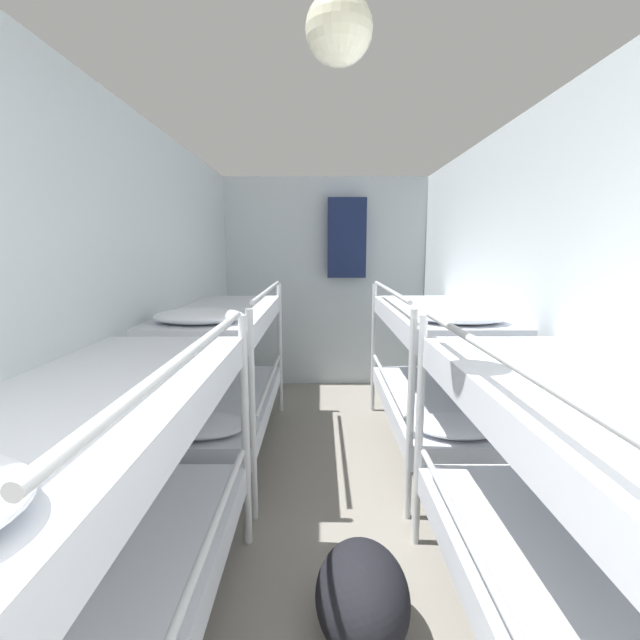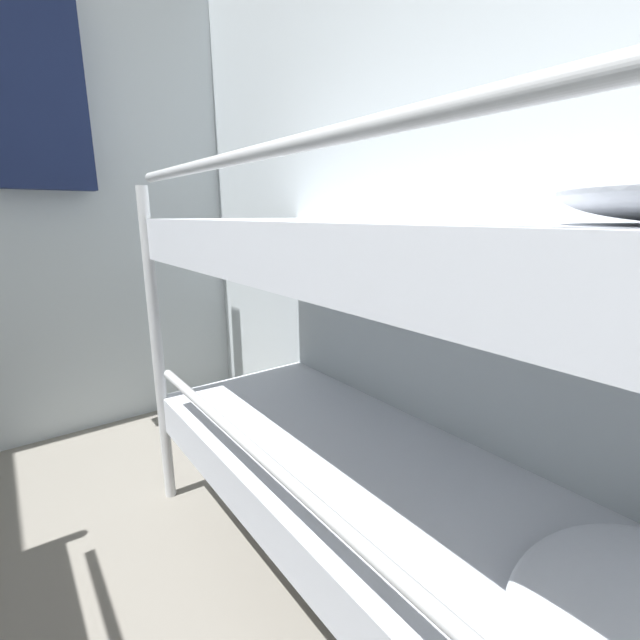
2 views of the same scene
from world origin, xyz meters
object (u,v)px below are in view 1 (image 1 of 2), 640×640
object	(u,v)px
bunk_stack_left_near	(84,530)
bunk_stack_right_far	(432,363)
bunk_stack_left_far	(224,363)
bunk_stack_right_near	(597,529)
duffel_bag	(362,596)
hanging_coat	(346,238)

from	to	relation	value
bunk_stack_left_near	bunk_stack_right_far	xyz separation A→B (m)	(1.64, 2.02, 0.00)
bunk_stack_left_far	bunk_stack_right_far	bearing A→B (deg)	0.00
bunk_stack_left_near	bunk_stack_left_far	xyz separation A→B (m)	(0.00, 2.02, 0.00)
bunk_stack_right_near	duffel_bag	xyz separation A→B (m)	(-0.71, 0.36, -0.56)
bunk_stack_right_far	hanging_coat	world-z (taller)	hanging_coat
bunk_stack_left_near	duffel_bag	world-z (taller)	bunk_stack_left_near
bunk_stack_right_near	duffel_bag	bearing A→B (deg)	153.27
bunk_stack_left_near	bunk_stack_right_near	world-z (taller)	same
bunk_stack_left_near	bunk_stack_right_near	xyz separation A→B (m)	(1.64, 0.00, 0.00)
bunk_stack_right_near	duffel_bag	distance (m)	0.97
bunk_stack_left_near	bunk_stack_right_far	bearing A→B (deg)	50.95
bunk_stack_right_near	hanging_coat	xyz separation A→B (m)	(-0.58, 3.75, 1.01)
bunk_stack_right_far	duffel_bag	size ratio (longest dim) A/B	3.50
duffel_bag	hanging_coat	world-z (taller)	hanging_coat
bunk_stack_right_near	bunk_stack_left_near	bearing A→B (deg)	180.00
bunk_stack_left_far	duffel_bag	distance (m)	1.99
bunk_stack_left_near	bunk_stack_left_far	size ratio (longest dim) A/B	1.00
bunk_stack_left_far	duffel_bag	size ratio (longest dim) A/B	3.50
bunk_stack_left_near	bunk_stack_right_near	size ratio (longest dim) A/B	1.00
bunk_stack_left_far	bunk_stack_right_far	world-z (taller)	same
bunk_stack_right_near	bunk_stack_left_far	bearing A→B (deg)	129.05
bunk_stack_left_near	bunk_stack_right_far	distance (m)	2.60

